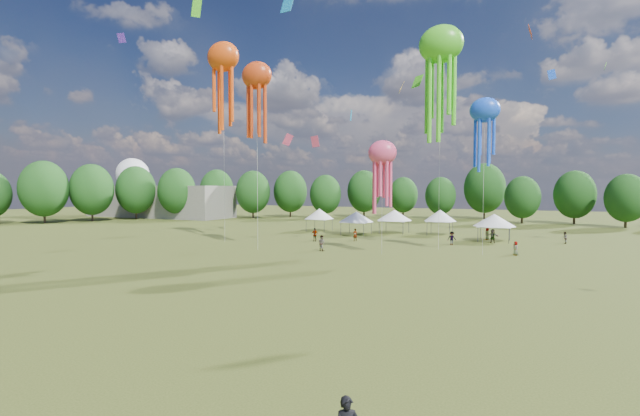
% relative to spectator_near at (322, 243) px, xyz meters
% --- Properties ---
extents(ground, '(300.00, 300.00, 0.00)m').
position_rel_spectator_near_xyz_m(ground, '(8.16, -34.21, -0.93)').
color(ground, '#384416').
rests_on(ground, ground).
extents(spectator_near, '(1.10, 0.99, 1.85)m').
position_rel_spectator_near_xyz_m(spectator_near, '(0.00, 0.00, 0.00)').
color(spectator_near, gray).
rests_on(spectator_near, ground).
extents(spectators_far, '(32.13, 14.99, 1.87)m').
position_rel_spectator_near_xyz_m(spectators_far, '(13.54, 13.90, -0.05)').
color(spectators_far, gray).
rests_on(spectators_far, ground).
extents(festival_tents, '(33.31, 10.39, 4.02)m').
position_rel_spectator_near_xyz_m(festival_tents, '(3.89, 21.02, 2.03)').
color(festival_tents, '#47474C').
rests_on(festival_tents, ground).
extents(show_kites, '(37.18, 12.96, 27.18)m').
position_rel_spectator_near_xyz_m(show_kites, '(1.38, 3.71, 18.89)').
color(show_kites, red).
rests_on(show_kites, ground).
extents(small_kites, '(74.37, 52.95, 43.74)m').
position_rel_spectator_near_xyz_m(small_kites, '(6.34, 6.49, 27.57)').
color(small_kites, red).
rests_on(small_kites, ground).
extents(treeline, '(201.57, 95.24, 13.43)m').
position_rel_spectator_near_xyz_m(treeline, '(4.29, 28.30, 5.62)').
color(treeline, '#38281C').
rests_on(treeline, ground).
extents(hangar, '(40.00, 12.00, 8.00)m').
position_rel_spectator_near_xyz_m(hangar, '(-63.84, 37.79, 3.07)').
color(hangar, gray).
rests_on(hangar, ground).
extents(radome, '(9.00, 9.00, 16.00)m').
position_rel_spectator_near_xyz_m(radome, '(-79.84, 43.79, 9.06)').
color(radome, white).
rests_on(radome, ground).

